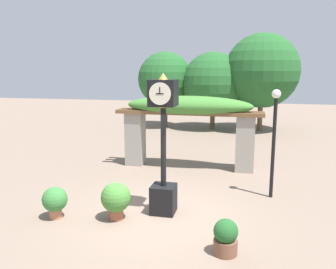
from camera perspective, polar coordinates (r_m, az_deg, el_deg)
The scene contains 8 objects.
ground_plane at distance 9.04m, azimuth -1.67°, elevation -12.77°, with size 60.00×60.00×0.00m, color #7F6B5B.
pedestal_clock at distance 8.66m, azimuth -0.74°, elevation -1.84°, with size 0.63×0.67×3.48m.
pergola at distance 12.74m, azimuth 3.32°, elevation 3.01°, with size 5.27×1.24×2.62m.
potted_plant_near_left at distance 8.71m, azimuth -8.37°, elevation -10.16°, with size 0.72×0.72×0.91m.
potted_plant_near_right at distance 9.12m, azimuth -17.69°, elevation -10.08°, with size 0.60×0.60×0.78m.
potted_plant_far_left at distance 7.27m, azimuth 9.22°, elevation -15.93°, with size 0.48×0.48×0.72m.
lamp_post at distance 10.12m, azimuth 16.68°, elevation 0.66°, with size 0.25×0.25×3.03m.
tree_line at distance 21.20m, azimuth 9.00°, elevation 9.13°, with size 9.44×4.21×5.55m.
Camera 1 is at (2.11, -8.03, 3.59)m, focal length 38.00 mm.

